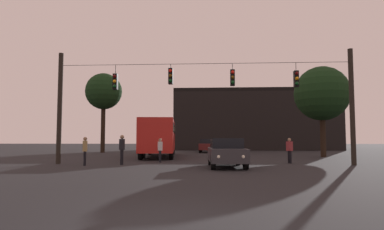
{
  "coord_description": "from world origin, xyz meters",
  "views": [
    {
      "loc": [
        0.52,
        -5.84,
        1.46
      ],
      "look_at": [
        -0.65,
        14.72,
        2.96
      ],
      "focal_mm": 31.48,
      "sensor_mm": 36.0,
      "label": 1
    }
  ],
  "objects_px": {
    "car_far_left": "(208,145)",
    "pedestrian_crossing_center": "(290,149)",
    "tree_left_silhouette": "(104,92)",
    "tree_behind_building": "(322,94)",
    "city_bus": "(159,135)",
    "pedestrian_crossing_left": "(85,149)",
    "car_near_right": "(226,152)",
    "pedestrian_crossing_right": "(122,148)",
    "pedestrian_near_bus": "(160,149)"
  },
  "relations": [
    {
      "from": "car_far_left",
      "to": "pedestrian_crossing_center",
      "type": "distance_m",
      "value": 17.75
    },
    {
      "from": "tree_left_silhouette",
      "to": "tree_behind_building",
      "type": "relative_size",
      "value": 1.17
    },
    {
      "from": "city_bus",
      "to": "tree_left_silhouette",
      "type": "relative_size",
      "value": 1.25
    },
    {
      "from": "pedestrian_crossing_center",
      "to": "pedestrian_crossing_left",
      "type": "bearing_deg",
      "value": -168.33
    },
    {
      "from": "city_bus",
      "to": "car_near_right",
      "type": "height_order",
      "value": "city_bus"
    },
    {
      "from": "pedestrian_crossing_left",
      "to": "city_bus",
      "type": "bearing_deg",
      "value": 74.83
    },
    {
      "from": "car_near_right",
      "to": "pedestrian_crossing_right",
      "type": "height_order",
      "value": "pedestrian_crossing_right"
    },
    {
      "from": "pedestrian_crossing_left",
      "to": "pedestrian_crossing_right",
      "type": "bearing_deg",
      "value": 21.79
    },
    {
      "from": "pedestrian_crossing_left",
      "to": "tree_behind_building",
      "type": "xyz_separation_m",
      "value": [
        16.41,
        10.19,
        4.4
      ]
    },
    {
      "from": "pedestrian_crossing_left",
      "to": "tree_left_silhouette",
      "type": "distance_m",
      "value": 20.02
    },
    {
      "from": "pedestrian_crossing_left",
      "to": "tree_behind_building",
      "type": "bearing_deg",
      "value": 31.84
    },
    {
      "from": "pedestrian_near_bus",
      "to": "tree_left_silhouette",
      "type": "bearing_deg",
      "value": 119.6
    },
    {
      "from": "car_far_left",
      "to": "tree_left_silhouette",
      "type": "relative_size",
      "value": 0.49
    },
    {
      "from": "pedestrian_crossing_right",
      "to": "tree_behind_building",
      "type": "bearing_deg",
      "value": 33.02
    },
    {
      "from": "pedestrian_crossing_left",
      "to": "pedestrian_near_bus",
      "type": "xyz_separation_m",
      "value": [
        3.8,
        2.9,
        -0.05
      ]
    },
    {
      "from": "car_far_left",
      "to": "tree_left_silhouette",
      "type": "bearing_deg",
      "value": -175.26
    },
    {
      "from": "car_far_left",
      "to": "pedestrian_crossing_right",
      "type": "bearing_deg",
      "value": -104.31
    },
    {
      "from": "pedestrian_crossing_center",
      "to": "car_far_left",
      "type": "bearing_deg",
      "value": 107.05
    },
    {
      "from": "car_near_right",
      "to": "tree_left_silhouette",
      "type": "xyz_separation_m",
      "value": [
        -12.91,
        19.05,
        6.01
      ]
    },
    {
      "from": "pedestrian_crossing_center",
      "to": "pedestrian_crossing_right",
      "type": "height_order",
      "value": "pedestrian_crossing_right"
    },
    {
      "from": "city_bus",
      "to": "car_far_left",
      "type": "relative_size",
      "value": 2.56
    },
    {
      "from": "city_bus",
      "to": "pedestrian_crossing_center",
      "type": "bearing_deg",
      "value": -38.75
    },
    {
      "from": "tree_left_silhouette",
      "to": "car_near_right",
      "type": "bearing_deg",
      "value": -55.89
    },
    {
      "from": "car_far_left",
      "to": "pedestrian_crossing_center",
      "type": "bearing_deg",
      "value": -72.95
    },
    {
      "from": "tree_left_silhouette",
      "to": "pedestrian_crossing_left",
      "type": "bearing_deg",
      "value": -74.75
    },
    {
      "from": "car_far_left",
      "to": "pedestrian_crossing_right",
      "type": "distance_m",
      "value": 19.26
    },
    {
      "from": "car_far_left",
      "to": "pedestrian_crossing_left",
      "type": "bearing_deg",
      "value": -108.92
    },
    {
      "from": "city_bus",
      "to": "tree_behind_building",
      "type": "bearing_deg",
      "value": 1.5
    },
    {
      "from": "city_bus",
      "to": "pedestrian_near_bus",
      "type": "bearing_deg",
      "value": -80.7
    },
    {
      "from": "tree_behind_building",
      "to": "tree_left_silhouette",
      "type": "bearing_deg",
      "value": 158.93
    },
    {
      "from": "car_near_right",
      "to": "car_far_left",
      "type": "relative_size",
      "value": 1.01
    },
    {
      "from": "pedestrian_near_bus",
      "to": "pedestrian_crossing_right",
      "type": "bearing_deg",
      "value": -131.6
    },
    {
      "from": "pedestrian_crossing_left",
      "to": "tree_behind_building",
      "type": "relative_size",
      "value": 0.21
    },
    {
      "from": "car_far_left",
      "to": "pedestrian_crossing_right",
      "type": "relative_size",
      "value": 2.54
    },
    {
      "from": "tree_behind_building",
      "to": "pedestrian_near_bus",
      "type": "bearing_deg",
      "value": -149.97
    },
    {
      "from": "pedestrian_near_bus",
      "to": "pedestrian_crossing_left",
      "type": "bearing_deg",
      "value": -142.63
    },
    {
      "from": "tree_left_silhouette",
      "to": "pedestrian_near_bus",
      "type": "bearing_deg",
      "value": -60.4
    },
    {
      "from": "pedestrian_crossing_right",
      "to": "tree_behind_building",
      "type": "height_order",
      "value": "tree_behind_building"
    },
    {
      "from": "city_bus",
      "to": "car_far_left",
      "type": "height_order",
      "value": "city_bus"
    },
    {
      "from": "pedestrian_near_bus",
      "to": "tree_left_silhouette",
      "type": "xyz_separation_m",
      "value": [
        -8.83,
        15.55,
        5.95
      ]
    },
    {
      "from": "city_bus",
      "to": "pedestrian_crossing_left",
      "type": "xyz_separation_m",
      "value": [
        -2.67,
        -9.83,
        -0.96
      ]
    },
    {
      "from": "pedestrian_crossing_center",
      "to": "tree_behind_building",
      "type": "bearing_deg",
      "value": 59.57
    },
    {
      "from": "city_bus",
      "to": "tree_left_silhouette",
      "type": "height_order",
      "value": "tree_left_silhouette"
    },
    {
      "from": "car_near_right",
      "to": "pedestrian_crossing_left",
      "type": "distance_m",
      "value": 7.9
    },
    {
      "from": "pedestrian_crossing_center",
      "to": "tree_left_silhouette",
      "type": "relative_size",
      "value": 0.17
    },
    {
      "from": "city_bus",
      "to": "car_near_right",
      "type": "bearing_deg",
      "value": -63.47
    },
    {
      "from": "city_bus",
      "to": "car_far_left",
      "type": "distance_m",
      "value": 10.44
    },
    {
      "from": "car_far_left",
      "to": "pedestrian_near_bus",
      "type": "bearing_deg",
      "value": -99.82
    },
    {
      "from": "pedestrian_crossing_right",
      "to": "tree_left_silhouette",
      "type": "distance_m",
      "value": 19.88
    },
    {
      "from": "car_near_right",
      "to": "pedestrian_near_bus",
      "type": "height_order",
      "value": "pedestrian_near_bus"
    }
  ]
}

